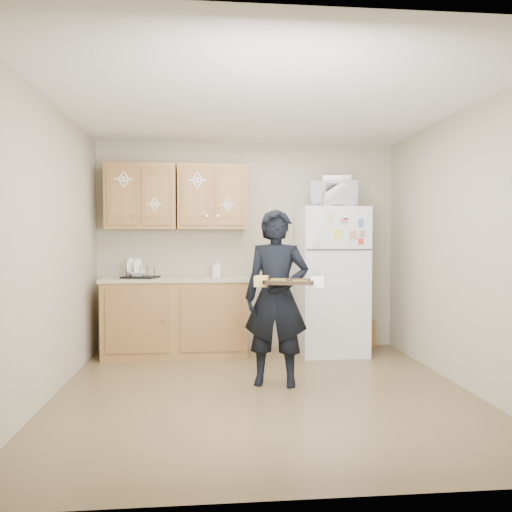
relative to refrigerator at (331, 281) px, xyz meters
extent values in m
plane|color=brown|center=(-0.95, -1.43, -0.85)|extent=(3.60, 3.60, 0.00)
plane|color=white|center=(-0.95, -1.43, 1.65)|extent=(3.60, 3.60, 0.00)
cube|color=#ACA48C|center=(-0.95, 0.37, 0.40)|extent=(3.60, 0.04, 2.50)
cube|color=#ACA48C|center=(-0.95, -3.23, 0.40)|extent=(3.60, 0.04, 2.50)
cube|color=#ACA48C|center=(-2.75, -1.43, 0.40)|extent=(0.04, 3.60, 2.50)
cube|color=#ACA48C|center=(0.85, -1.43, 0.40)|extent=(0.04, 3.60, 2.50)
cube|color=white|center=(0.00, 0.00, 0.00)|extent=(0.75, 0.70, 1.70)
cube|color=#975F34|center=(-1.80, 0.05, -0.42)|extent=(1.60, 0.60, 0.86)
cube|color=#B6AA8C|center=(-1.80, 0.05, 0.03)|extent=(1.64, 0.64, 0.04)
cube|color=#975F34|center=(-2.20, 0.18, 0.98)|extent=(0.80, 0.33, 0.75)
cube|color=#975F34|center=(-1.38, 0.18, 0.98)|extent=(0.80, 0.33, 0.75)
cube|color=gold|center=(0.52, 0.24, -0.69)|extent=(0.20, 0.07, 0.32)
imported|color=black|center=(-0.81, -1.21, -0.05)|extent=(0.66, 0.51, 1.61)
cube|color=black|center=(-0.74, -1.51, 0.12)|extent=(0.48, 0.40, 0.04)
cylinder|color=yellow|center=(-0.85, -1.55, 0.13)|extent=(0.14, 0.14, 0.02)
cylinder|color=yellow|center=(-0.66, -1.60, 0.13)|extent=(0.14, 0.14, 0.02)
cylinder|color=yellow|center=(-0.82, -1.41, 0.13)|extent=(0.14, 0.14, 0.02)
imported|color=white|center=(0.01, -0.05, 1.00)|extent=(0.59, 0.45, 0.30)
cube|color=#A8A9AF|center=(0.05, -0.02, 1.18)|extent=(0.36, 0.28, 0.07)
cube|color=black|center=(-2.19, -0.04, 0.12)|extent=(0.43, 0.37, 0.15)
imported|color=white|center=(-2.23, -0.04, 0.09)|extent=(0.26, 0.26, 0.05)
imported|color=white|center=(-1.33, -0.01, 0.15)|extent=(0.10, 0.11, 0.20)
camera|label=1|loc=(-1.42, -5.71, 0.49)|focal=35.00mm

